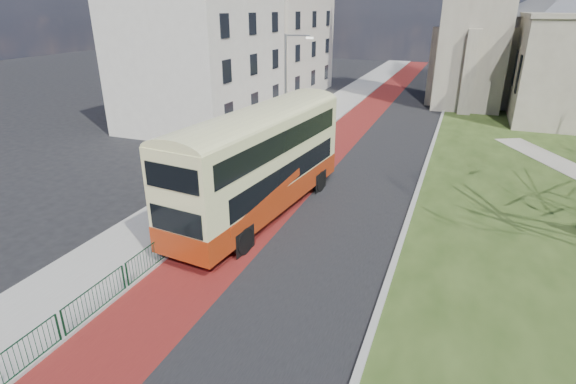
% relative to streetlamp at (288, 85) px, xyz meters
% --- Properties ---
extents(ground, '(160.00, 160.00, 0.00)m').
position_rel_streetlamp_xyz_m(ground, '(4.35, -18.00, -4.59)').
color(ground, black).
rests_on(ground, ground).
extents(road_carriageway, '(9.00, 120.00, 0.01)m').
position_rel_streetlamp_xyz_m(road_carriageway, '(5.85, 2.00, -4.59)').
color(road_carriageway, black).
rests_on(road_carriageway, ground).
extents(bus_lane, '(3.40, 120.00, 0.01)m').
position_rel_streetlamp_xyz_m(bus_lane, '(3.15, 2.00, -4.59)').
color(bus_lane, '#591414').
rests_on(bus_lane, ground).
extents(pavement_west, '(4.00, 120.00, 0.12)m').
position_rel_streetlamp_xyz_m(pavement_west, '(-0.65, 2.00, -4.53)').
color(pavement_west, gray).
rests_on(pavement_west, ground).
extents(kerb_west, '(0.25, 120.00, 0.13)m').
position_rel_streetlamp_xyz_m(kerb_west, '(1.35, 2.00, -4.53)').
color(kerb_west, '#999993').
rests_on(kerb_west, ground).
extents(kerb_east, '(0.25, 80.00, 0.13)m').
position_rel_streetlamp_xyz_m(kerb_east, '(10.45, 4.00, -4.53)').
color(kerb_east, '#999993').
rests_on(kerb_east, ground).
extents(pedestrian_railing, '(0.07, 24.00, 1.12)m').
position_rel_streetlamp_xyz_m(pedestrian_railing, '(1.40, -14.00, -4.04)').
color(pedestrian_railing, '#0C351C').
rests_on(pedestrian_railing, ground).
extents(street_block_near, '(10.30, 14.30, 13.00)m').
position_rel_streetlamp_xyz_m(street_block_near, '(-9.65, 4.00, 1.92)').
color(street_block_near, beige).
rests_on(street_block_near, ground).
extents(street_block_far, '(10.30, 16.30, 11.50)m').
position_rel_streetlamp_xyz_m(street_block_far, '(-9.65, 20.00, 1.17)').
color(street_block_far, beige).
rests_on(street_block_far, ground).
extents(streetlamp, '(2.13, 0.18, 8.00)m').
position_rel_streetlamp_xyz_m(streetlamp, '(0.00, 0.00, 0.00)').
color(streetlamp, gray).
rests_on(streetlamp, pavement_west).
extents(bus, '(4.24, 12.78, 5.25)m').
position_rel_streetlamp_xyz_m(bus, '(3.32, -12.15, -1.60)').
color(bus, maroon).
rests_on(bus, ground).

